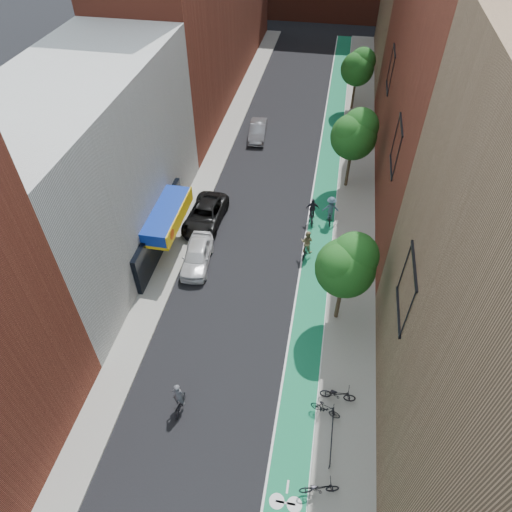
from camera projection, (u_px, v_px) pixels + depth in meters
The scene contains 19 objects.
ground at pixel (205, 464), 21.73m from camera, with size 160.00×160.00×0.00m, color black.
bike_lane at pixel (328, 171), 39.54m from camera, with size 2.00×68.00×0.01m, color #14724B.
sidewalk_left at pixel (216, 159), 40.80m from camera, with size 2.00×68.00×0.15m, color gray.
sidewalk_right at pixel (357, 173), 39.17m from camera, with size 3.00×68.00×0.15m, color gray.
building_left_white at pixel (87, 172), 28.86m from camera, with size 8.00×20.00×12.00m, color silver.
building_right_mid_red at pixel (464, 46), 30.84m from camera, with size 8.00×28.00×22.00m, color maroon.
tree_near at pixel (347, 264), 24.82m from camera, with size 3.40×3.36×6.42m.
tree_mid at pixel (355, 133), 34.53m from camera, with size 3.55×3.53×6.74m.
tree_far at pixel (358, 66), 44.68m from camera, with size 3.30×3.25×6.21m.
parked_car_white at pixel (197, 255), 30.92m from camera, with size 1.78×4.43×1.51m, color silver.
parked_car_black at pixel (205, 215), 34.05m from camera, with size 2.48×5.38×1.49m, color black.
parked_car_silver at pixel (258, 131), 43.20m from camera, with size 1.49×4.26×1.40m, color gray.
cyclist_lead at pixel (179, 401), 23.27m from camera, with size 0.65×1.55×2.12m.
cyclist_lane_near at pixel (306, 245), 31.38m from camera, with size 0.98×1.70×2.12m.
cyclist_lane_mid at pixel (312, 213), 34.17m from camera, with size 1.03×1.84×2.02m.
cyclist_lane_far at pixel (330, 211), 33.89m from camera, with size 1.32×1.52×2.24m.
parked_bike_near at pixel (319, 488), 20.37m from camera, with size 0.64×1.84×0.97m, color black.
parked_bike_mid at pixel (326, 409), 23.07m from camera, with size 0.45×1.60×0.96m, color black.
parked_bike_far at pixel (338, 394), 23.66m from camera, with size 0.65×1.88×0.99m, color black.
Camera 1 is at (3.95, -8.08, 22.27)m, focal length 32.00 mm.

